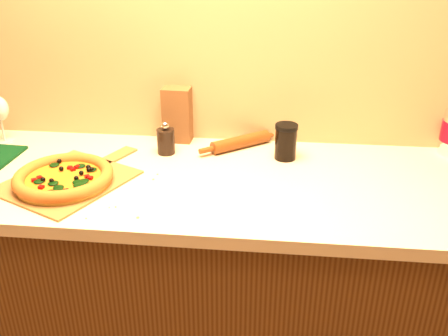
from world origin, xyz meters
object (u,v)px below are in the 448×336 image
dark_jar (286,142)px  pizza_peel (71,180)px  pizza (64,178)px  pepper_grinder (166,140)px  rolling_pin (241,142)px

dark_jar → pizza_peel: bearing=-160.3°
pizza → dark_jar: bearing=21.9°
pizza → dark_jar: (0.69, 0.28, 0.04)m
pizza_peel → pizza: 0.04m
pizza_peel → dark_jar: (0.68, 0.24, 0.06)m
pepper_grinder → pizza: bearing=-133.8°
dark_jar → rolling_pin: bearing=155.1°
pizza → dark_jar: dark_jar is taller
pizza → rolling_pin: (0.53, 0.35, -0.00)m
pizza_peel → pizza: (-0.01, -0.03, 0.02)m
pizza → rolling_pin: bearing=33.7°
pepper_grinder → rolling_pin: size_ratio=0.42×
pizza_peel → pepper_grinder: 0.36m
pepper_grinder → dark_jar: bearing=-0.1°
pizza_peel → pepper_grinder: (0.26, 0.24, 0.05)m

